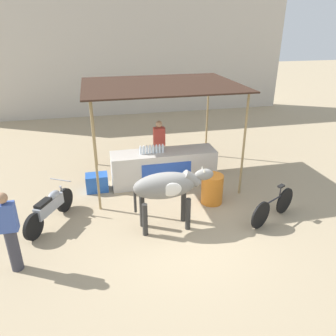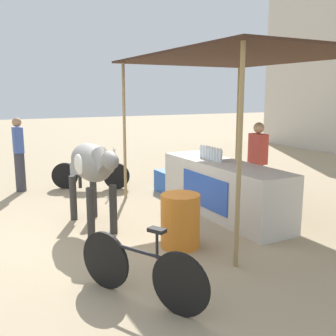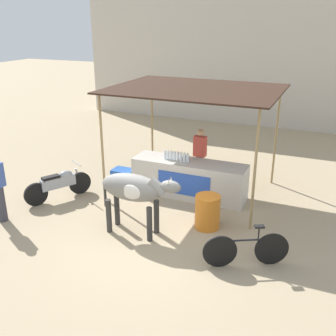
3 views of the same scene
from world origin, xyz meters
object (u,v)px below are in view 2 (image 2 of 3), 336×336
at_px(stall_counter, 223,189).
at_px(cow, 92,166).
at_px(motorcycle_parked, 91,170).
at_px(water_barrel, 180,221).
at_px(bicycle_leaning, 141,270).
at_px(cooler_box, 168,181).
at_px(passerby_on_street, 19,154).
at_px(vendor_behind_counter, 257,165).

bearing_deg(stall_counter, cow, -99.92).
height_order(cow, motorcycle_parked, cow).
relative_size(stall_counter, cow, 1.65).
xyz_separation_m(water_barrel, cow, (-1.37, -0.86, 0.65)).
height_order(stall_counter, water_barrel, stall_counter).
relative_size(cow, motorcycle_parked, 1.13).
distance_m(motorcycle_parked, bicycle_leaning, 5.22).
height_order(cow, bicycle_leaning, cow).
xyz_separation_m(cow, motorcycle_parked, (-2.62, 0.76, -0.61)).
bearing_deg(cooler_box, stall_counter, 2.89).
relative_size(cooler_box, passerby_on_street, 0.36).
distance_m(cooler_box, water_barrel, 3.19).
relative_size(cooler_box, cow, 0.33).
bearing_deg(bicycle_leaning, cooler_box, 148.66).
bearing_deg(passerby_on_street, motorcycle_parked, 71.21).
bearing_deg(vendor_behind_counter, cow, -97.99).
bearing_deg(cooler_box, bicycle_leaning, -31.34).
distance_m(cooler_box, cow, 2.79).
relative_size(cooler_box, bicycle_leaning, 0.40).
bearing_deg(cooler_box, motorcycle_parked, -127.37).
height_order(vendor_behind_counter, bicycle_leaning, vendor_behind_counter).
relative_size(vendor_behind_counter, motorcycle_parked, 1.03).
distance_m(stall_counter, motorcycle_parked, 3.38).
distance_m(bicycle_leaning, passerby_on_street, 5.66).
bearing_deg(cooler_box, cow, -55.21).
bearing_deg(cow, motorcycle_parked, 163.73).
xyz_separation_m(stall_counter, motorcycle_parked, (-3.02, -1.53, -0.05)).
relative_size(vendor_behind_counter, cow, 0.91).
bearing_deg(water_barrel, motorcycle_parked, -178.63).
relative_size(vendor_behind_counter, passerby_on_street, 1.00).
relative_size(stall_counter, passerby_on_street, 1.82).
xyz_separation_m(motorcycle_parked, passerby_on_street, (-0.50, -1.48, 0.42)).
xyz_separation_m(vendor_behind_counter, cooler_box, (-1.95, -0.85, -0.61)).
bearing_deg(motorcycle_parked, cooler_box, 52.63).
distance_m(vendor_behind_counter, motorcycle_parked, 3.83).
bearing_deg(passerby_on_street, stall_counter, 40.52).
bearing_deg(stall_counter, water_barrel, -55.87).
distance_m(vendor_behind_counter, passerby_on_street, 5.17).
bearing_deg(stall_counter, motorcycle_parked, -153.15).
distance_m(vendor_behind_counter, bicycle_leaning, 3.93).
height_order(cooler_box, cow, cow).
xyz_separation_m(stall_counter, passerby_on_street, (-3.52, -3.01, 0.37)).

